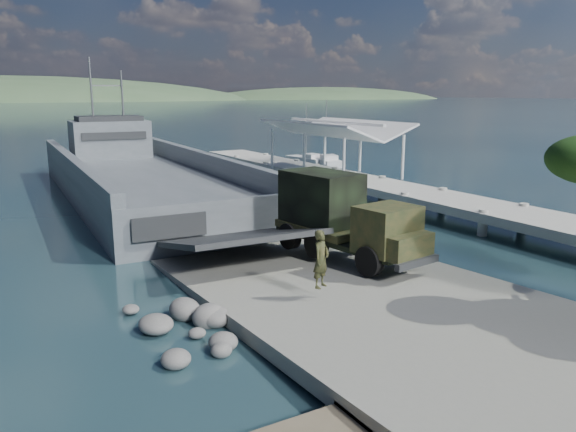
# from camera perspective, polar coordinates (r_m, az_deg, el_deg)

# --- Properties ---
(ground) EXTENTS (1400.00, 1400.00, 0.00)m
(ground) POSITION_cam_1_polar(r_m,az_deg,el_deg) (20.68, 6.54, -8.34)
(ground) COLOR #1A3440
(ground) RESTS_ON ground
(boat_ramp) EXTENTS (10.00, 18.00, 0.50)m
(boat_ramp) POSITION_cam_1_polar(r_m,az_deg,el_deg) (19.86, 8.30, -8.52)
(boat_ramp) COLOR gray
(boat_ramp) RESTS_ON ground
(shoreline_rocks) EXTENTS (3.20, 5.60, 0.90)m
(shoreline_rocks) POSITION_cam_1_polar(r_m,az_deg,el_deg) (18.35, -10.48, -11.25)
(shoreline_rocks) COLOR #5E5E5C
(shoreline_rocks) RESTS_ON ground
(distant_headlands) EXTENTS (1000.00, 240.00, 48.00)m
(distant_headlands) POSITION_cam_1_polar(r_m,az_deg,el_deg) (578.75, -24.65, 10.57)
(distant_headlands) COLOR #3C5736
(distant_headlands) RESTS_ON ground
(pier) EXTENTS (6.40, 44.00, 6.10)m
(pier) POSITION_cam_1_polar(r_m,az_deg,el_deg) (42.56, 5.51, 4.65)
(pier) COLOR #B7B6AC
(pier) RESTS_ON ground
(landing_craft) EXTENTS (11.08, 37.66, 11.07)m
(landing_craft) POSITION_cam_1_polar(r_m,az_deg,el_deg) (41.23, -14.76, 3.07)
(landing_craft) COLOR #4F575D
(landing_craft) RESTS_ON ground
(military_truck) EXTENTS (3.28, 7.69, 3.46)m
(military_truck) POSITION_cam_1_polar(r_m,az_deg,el_deg) (23.69, 5.47, -0.03)
(military_truck) COLOR black
(military_truck) RESTS_ON boat_ramp
(soldier) EXTENTS (0.86, 0.75, 1.97)m
(soldier) POSITION_cam_1_polar(r_m,az_deg,el_deg) (18.91, 3.37, -5.52)
(soldier) COLOR #212E19
(soldier) RESTS_ON boat_ramp
(sailboat_near) EXTENTS (2.02, 5.38, 6.40)m
(sailboat_near) POSITION_cam_1_polar(r_m,az_deg,el_deg) (59.47, 1.93, 5.67)
(sailboat_near) COLOR silver
(sailboat_near) RESTS_ON ground
(sailboat_far) EXTENTS (3.00, 5.81, 6.80)m
(sailboat_far) POSITION_cam_1_polar(r_m,az_deg,el_deg) (58.18, 3.88, 5.52)
(sailboat_far) COLOR silver
(sailboat_far) RESTS_ON ground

